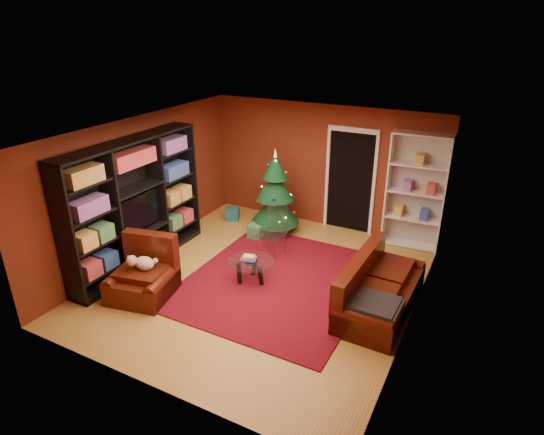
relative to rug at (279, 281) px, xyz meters
The scene contains 18 objects.
floor 0.30m from the rug, 151.68° to the right, with size 5.00×5.50×0.05m, color #AF7E30.
ceiling 2.63m from the rug, 151.68° to the right, with size 5.00×5.50×0.05m, color silver.
wall_back 2.94m from the rug, 95.74° to the left, with size 5.00×0.05×2.60m, color maroon.
wall_left 3.08m from the rug, behind, with size 0.05×5.50×2.60m, color maroon.
wall_right 2.61m from the rug, ahead, with size 0.05×5.50×2.60m, color maroon.
doorway 2.81m from the rug, 82.61° to the left, with size 1.06×0.60×2.16m, color black, non-canonical shape.
rug is the anchor object (origin of this frame).
media_unit 2.85m from the rug, 167.28° to the right, with size 0.46×3.02×2.32m, color black, non-canonical shape.
christmas_tree 2.19m from the rug, 118.95° to the left, with size 1.02×1.02×1.82m, color black, non-canonical shape.
gift_box_teal 2.81m from the rug, 138.32° to the left, with size 0.27×0.27×0.27m, color #195768.
gift_box_green 1.77m from the rug, 132.20° to the left, with size 0.29×0.29×0.29m, color #357749.
gift_box_red 2.14m from the rug, 119.23° to the left, with size 0.23×0.23×0.23m, color #A4273D.
white_bookshelf 3.16m from the rug, 55.23° to the left, with size 1.07×0.39×2.32m, color white, non-canonical shape.
armchair 2.28m from the rug, 141.15° to the right, with size 1.01×1.01×0.79m, color #381007, non-canonical shape.
dog 2.26m from the rug, 141.73° to the right, with size 0.40×0.30×0.26m, color beige, non-canonical shape.
sofa 1.81m from the rug, ahead, with size 2.00×0.90×0.86m, color #381007, non-canonical shape.
coffee_table 0.51m from the rug, 152.74° to the right, with size 0.78×0.78×0.49m, color gray, non-canonical shape.
acrylic_chair 1.03m from the rug, 125.64° to the left, with size 0.46×0.50×0.90m, color #66605B, non-canonical shape.
Camera 1 is at (3.27, -5.87, 4.16)m, focal length 30.00 mm.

